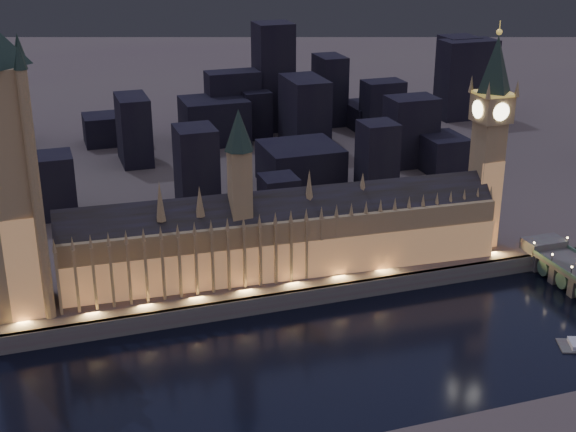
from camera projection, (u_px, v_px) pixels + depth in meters
name	position (u px, v px, depth m)	size (l,w,h in m)	color
ground_plane	(320.00, 355.00, 316.19)	(2000.00, 2000.00, 0.00)	black
north_bank	(131.00, 82.00, 773.54)	(2000.00, 960.00, 8.00)	#4F3E40
embankment_wall	(287.00, 301.00, 350.90)	(2000.00, 2.50, 8.00)	#563F45
palace_of_westminster	(282.00, 235.00, 362.27)	(202.00, 30.27, 78.00)	#917E56
victoria_tower	(2.00, 159.00, 311.42)	(31.68, 31.68, 131.90)	#917E56
elizabeth_tower	(491.00, 125.00, 377.34)	(18.00, 18.00, 108.94)	#917E56
city_backdrop	(238.00, 120.00, 533.75)	(493.21, 215.63, 88.44)	black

